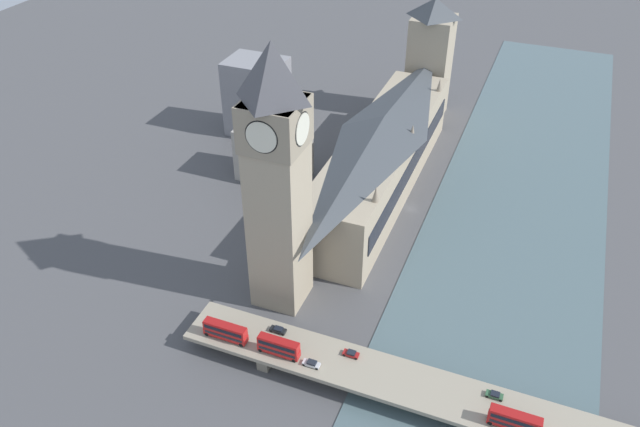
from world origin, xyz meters
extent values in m
plane|color=#4C4C4F|center=(0.00, 0.00, 0.00)|extent=(600.00, 600.00, 0.00)
cube|color=#4C6066|center=(-34.90, 0.00, 0.15)|extent=(57.79, 360.00, 0.30)
cube|color=tan|center=(14.01, -8.00, 11.67)|extent=(22.02, 107.84, 23.34)
cube|color=black|center=(2.85, -8.00, 12.84)|extent=(0.40, 99.21, 7.00)
pyramid|color=#3D4247|center=(14.01, -8.00, 26.55)|extent=(21.58, 105.68, 6.41)
cone|color=gray|center=(4.00, -48.98, 25.84)|extent=(2.20, 2.20, 5.00)
cone|color=gray|center=(4.00, -8.00, 25.84)|extent=(2.20, 2.20, 5.00)
cone|color=gray|center=(4.00, 32.98, 25.84)|extent=(2.20, 2.20, 5.00)
cube|color=tan|center=(23.65, 56.77, 31.11)|extent=(13.70, 13.70, 62.21)
cube|color=gray|center=(23.65, 56.77, 56.04)|extent=(14.53, 14.53, 12.33)
cylinder|color=black|center=(16.62, 56.77, 56.04)|extent=(0.50, 8.56, 8.56)
cylinder|color=silver|center=(16.48, 56.77, 56.04)|extent=(0.62, 7.93, 7.93)
cylinder|color=black|center=(30.68, 56.77, 56.04)|extent=(0.50, 8.56, 8.56)
cylinder|color=silver|center=(30.82, 56.77, 56.04)|extent=(0.62, 7.93, 7.93)
cylinder|color=black|center=(23.65, 49.75, 56.04)|extent=(8.56, 0.50, 8.56)
cylinder|color=silver|center=(23.65, 49.60, 56.04)|extent=(7.93, 0.62, 7.93)
cylinder|color=black|center=(23.65, 63.80, 56.04)|extent=(8.56, 0.50, 8.56)
cylinder|color=silver|center=(23.65, 63.94, 56.04)|extent=(7.93, 0.62, 7.93)
pyramid|color=#424247|center=(23.65, 56.77, 69.48)|extent=(13.98, 13.98, 14.54)
cube|color=tan|center=(14.01, -74.33, 21.72)|extent=(16.82, 16.82, 43.45)
pyramid|color=#3D4247|center=(14.01, -74.33, 47.23)|extent=(16.82, 16.82, 7.57)
cube|color=gray|center=(-34.90, 78.62, 2.08)|extent=(3.00, 11.89, 4.16)
cube|color=gray|center=(16.76, 78.62, 2.08)|extent=(3.00, 11.89, 4.16)
cube|color=gray|center=(-34.90, 78.62, 4.76)|extent=(147.59, 13.98, 1.20)
cube|color=red|center=(13.05, 81.81, 6.80)|extent=(11.03, 2.47, 2.03)
cube|color=black|center=(13.05, 81.81, 7.20)|extent=(9.92, 2.53, 0.89)
cube|color=red|center=(13.05, 81.81, 9.01)|extent=(10.81, 2.47, 2.39)
cube|color=black|center=(13.05, 81.81, 9.12)|extent=(9.92, 2.53, 1.15)
cube|color=#A01515|center=(13.05, 81.81, 10.28)|extent=(10.69, 2.34, 0.16)
cylinder|color=black|center=(17.73, 80.69, 5.88)|extent=(1.04, 0.28, 1.04)
cylinder|color=black|center=(17.73, 82.93, 5.88)|extent=(1.04, 0.28, 1.04)
cylinder|color=black|center=(8.48, 80.69, 5.88)|extent=(1.04, 0.28, 1.04)
cylinder|color=black|center=(8.48, 82.93, 5.88)|extent=(1.04, 0.28, 1.04)
cube|color=red|center=(28.02, 82.02, 6.80)|extent=(11.94, 2.56, 1.96)
cube|color=black|center=(28.02, 82.02, 7.19)|extent=(10.74, 2.62, 0.86)
cube|color=red|center=(28.02, 82.02, 8.93)|extent=(11.70, 2.56, 2.30)
cube|color=black|center=(28.02, 82.02, 9.04)|extent=(10.74, 2.62, 1.10)
cube|color=#A01515|center=(28.02, 82.02, 10.16)|extent=(11.58, 2.43, 0.16)
cylinder|color=black|center=(33.08, 80.85, 5.93)|extent=(1.14, 0.28, 1.14)
cylinder|color=black|center=(33.08, 83.19, 5.93)|extent=(1.14, 0.28, 1.14)
cylinder|color=black|center=(23.08, 80.85, 5.93)|extent=(1.14, 0.28, 1.14)
cylinder|color=black|center=(23.08, 83.19, 5.93)|extent=(1.14, 0.28, 1.14)
cube|color=red|center=(-44.78, 82.06, 6.75)|extent=(11.72, 2.59, 1.90)
cube|color=black|center=(-44.78, 82.06, 7.13)|extent=(10.55, 2.65, 0.84)
cube|color=red|center=(-44.78, 82.06, 8.82)|extent=(11.49, 2.59, 2.23)
cube|color=black|center=(-44.78, 82.06, 8.93)|extent=(10.55, 2.65, 1.07)
cube|color=#A01515|center=(-44.78, 82.06, 10.01)|extent=(11.37, 2.46, 0.16)
cylinder|color=black|center=(-39.79, 80.87, 5.91)|extent=(1.09, 0.28, 1.09)
cylinder|color=black|center=(-39.79, 83.25, 5.91)|extent=(1.09, 0.28, 1.09)
cube|color=silver|center=(4.01, 82.29, 5.94)|extent=(4.44, 1.81, 0.64)
cube|color=black|center=(3.88, 82.29, 6.52)|extent=(2.31, 1.63, 0.54)
cylinder|color=black|center=(5.74, 81.47, 5.71)|extent=(0.70, 0.22, 0.70)
cylinder|color=black|center=(5.74, 83.10, 5.71)|extent=(0.70, 0.22, 0.70)
cylinder|color=black|center=(2.29, 81.47, 5.71)|extent=(0.70, 0.22, 0.70)
cylinder|color=black|center=(2.29, 83.10, 5.71)|extent=(0.70, 0.22, 0.70)
cube|color=maroon|center=(-4.01, 75.63, 5.92)|extent=(4.08, 1.86, 0.62)
cube|color=black|center=(-4.13, 75.63, 6.48)|extent=(2.12, 1.68, 0.49)
cylinder|color=black|center=(-2.46, 74.79, 5.71)|extent=(0.70, 0.22, 0.70)
cylinder|color=black|center=(-2.46, 76.47, 5.71)|extent=(0.70, 0.22, 0.70)
cylinder|color=black|center=(-5.56, 74.79, 5.71)|extent=(0.70, 0.22, 0.70)
cylinder|color=black|center=(-5.56, 76.47, 5.71)|extent=(0.70, 0.22, 0.70)
cube|color=black|center=(16.46, 75.01, 5.96)|extent=(4.34, 1.85, 0.71)
cube|color=black|center=(16.33, 75.01, 6.52)|extent=(2.26, 1.66, 0.43)
cylinder|color=black|center=(18.17, 74.18, 5.70)|extent=(0.67, 0.22, 0.67)
cylinder|color=black|center=(18.17, 75.85, 5.70)|extent=(0.67, 0.22, 0.67)
cylinder|color=black|center=(14.76, 74.18, 5.70)|extent=(0.67, 0.22, 0.67)
cylinder|color=black|center=(14.76, 75.85, 5.70)|extent=(0.67, 0.22, 0.67)
cube|color=#2D5638|center=(-39.53, 75.13, 5.90)|extent=(4.02, 1.86, 0.61)
cube|color=black|center=(-39.65, 75.13, 6.42)|extent=(2.09, 1.68, 0.43)
cylinder|color=black|center=(-37.97, 74.29, 5.69)|extent=(0.65, 0.22, 0.65)
cylinder|color=black|center=(-37.97, 75.97, 5.69)|extent=(0.65, 0.22, 0.65)
cylinder|color=black|center=(-41.08, 74.29, 5.69)|extent=(0.65, 0.22, 0.65)
cylinder|color=black|center=(-41.08, 75.97, 5.69)|extent=(0.65, 0.22, 0.65)
cube|color=#A39E93|center=(53.66, -1.76, 10.06)|extent=(25.64, 15.56, 20.13)
cube|color=gray|center=(75.37, -32.77, 15.62)|extent=(23.37, 18.36, 31.24)
camera|label=1|loc=(-36.26, 177.67, 125.65)|focal=35.00mm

